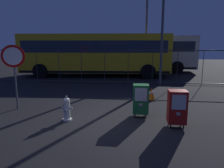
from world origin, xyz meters
TOP-DOWN VIEW (x-y plane):
  - ground_plane at (0.00, 0.00)m, footprint 60.00×60.00m
  - fire_hydrant at (-0.91, -0.05)m, footprint 0.33×0.32m
  - newspaper_box_primary at (1.27, 0.55)m, footprint 0.48×0.42m
  - newspaper_box_secondary at (2.23, -0.20)m, footprint 0.48×0.42m
  - stop_sign at (-3.03, 0.88)m, footprint 0.71×0.31m
  - traffic_cone at (1.77, 2.60)m, footprint 0.36×0.36m
  - fence_barrier at (0.00, 6.19)m, footprint 18.03×0.04m
  - bus_near at (-1.79, 9.19)m, footprint 10.64×3.34m
  - bus_far at (0.88, 12.69)m, footprint 10.65×3.37m
  - street_light_near_left at (2.55, 6.22)m, footprint 0.32×0.32m
  - street_light_near_right at (1.83, 9.29)m, footprint 0.32×0.32m

SIDE VIEW (x-z plane):
  - ground_plane at x=0.00m, z-range 0.00..0.00m
  - traffic_cone at x=1.77m, z-range -0.01..0.52m
  - fire_hydrant at x=-0.91m, z-range -0.02..0.72m
  - newspaper_box_primary at x=1.27m, z-range 0.06..1.08m
  - newspaper_box_secondary at x=2.23m, z-range 0.06..1.08m
  - fence_barrier at x=0.00m, z-range 0.02..2.02m
  - stop_sign at x=-3.03m, z-range 0.49..2.72m
  - bus_near at x=-1.79m, z-range 0.21..3.21m
  - bus_far at x=0.88m, z-range 0.21..3.21m
  - street_light_near_left at x=2.55m, z-range 0.57..8.05m
  - street_light_near_right at x=1.83m, z-range 0.57..8.44m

